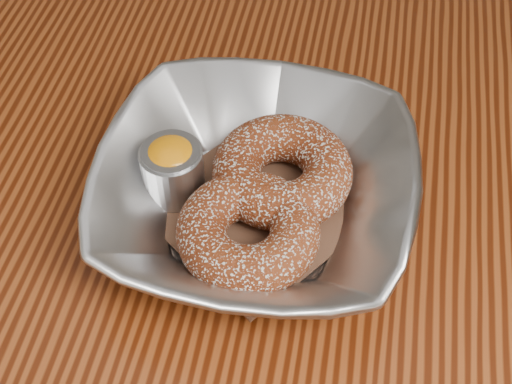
% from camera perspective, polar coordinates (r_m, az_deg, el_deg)
% --- Properties ---
extents(table, '(1.20, 0.80, 0.75)m').
position_cam_1_polar(table, '(0.68, -9.10, -5.58)').
color(table, '#682A0F').
rests_on(table, ground_plane).
extents(serving_bowl, '(0.25, 0.25, 0.06)m').
position_cam_1_polar(serving_bowl, '(0.56, 0.00, 0.03)').
color(serving_bowl, '#B2B4B9').
rests_on(serving_bowl, table).
extents(parchment, '(0.20, 0.20, 0.00)m').
position_cam_1_polar(parchment, '(0.57, -0.00, -1.33)').
color(parchment, brown).
rests_on(parchment, table).
extents(donut_back, '(0.14, 0.14, 0.04)m').
position_cam_1_polar(donut_back, '(0.57, 2.12, 1.69)').
color(donut_back, maroon).
rests_on(donut_back, parchment).
extents(donut_front, '(0.14, 0.14, 0.04)m').
position_cam_1_polar(donut_front, '(0.53, -0.63, -3.18)').
color(donut_front, maroon).
rests_on(donut_front, parchment).
extents(ramekin, '(0.05, 0.05, 0.05)m').
position_cam_1_polar(ramekin, '(0.57, -6.70, 1.90)').
color(ramekin, '#B2B4B9').
rests_on(ramekin, table).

